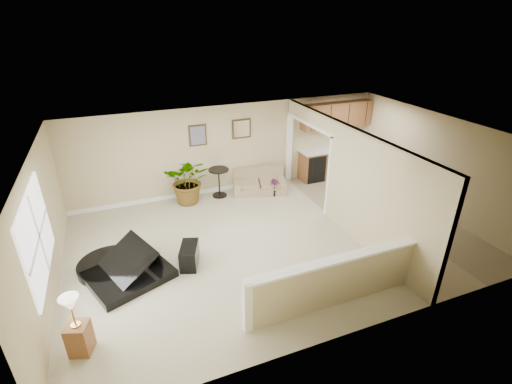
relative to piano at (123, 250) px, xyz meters
name	(u,v)px	position (x,y,z in m)	size (l,w,h in m)	color
floor	(274,240)	(3.25, 0.06, -0.58)	(9.00, 9.00, 0.00)	#B2AA8A
back_wall	(232,148)	(3.25, 3.06, 0.67)	(9.00, 0.04, 2.50)	#C6B587
front_wall	(358,272)	(3.25, -2.94, 0.67)	(9.00, 0.04, 2.50)	#C6B587
left_wall	(42,232)	(-1.25, 0.06, 0.67)	(0.04, 6.00, 2.50)	#C6B587
right_wall	(435,163)	(7.75, 0.06, 0.67)	(0.04, 6.00, 2.50)	#C6B587
ceiling	(276,135)	(3.25, 0.06, 1.92)	(9.00, 6.00, 0.04)	white
kitchen_vinyl	(384,215)	(6.40, 0.06, -0.58)	(2.70, 6.00, 0.01)	tan
interior_partition	(339,176)	(5.05, 0.31, 0.64)	(0.18, 5.99, 2.50)	#C6B587
pony_half_wall	(332,281)	(3.32, -2.24, -0.07)	(3.42, 0.22, 1.00)	#C6B587
left_window	(37,236)	(-1.24, -0.44, 0.87)	(0.05, 2.15, 1.45)	white
wall_art_left	(198,135)	(2.30, 3.03, 1.17)	(0.48, 0.04, 0.58)	#3E2C16
wall_mirror	(241,129)	(3.55, 3.03, 1.22)	(0.55, 0.04, 0.55)	#3E2C16
kitchen_cabinets	(332,150)	(6.44, 2.79, 0.29)	(2.36, 0.65, 2.33)	brown
piano	(123,250)	(0.00, 0.00, 0.00)	(2.08, 2.05, 1.40)	black
piano_bench	(189,255)	(1.25, -0.15, -0.36)	(0.34, 0.66, 0.44)	black
loveseat	(258,180)	(3.91, 2.64, -0.26)	(1.72, 1.23, 0.86)	tan
accent_table	(219,179)	(2.74, 2.71, -0.06)	(0.57, 0.57, 0.82)	black
palm_plant	(189,181)	(1.88, 2.64, 0.06)	(1.47, 1.38, 1.32)	black
small_plant	(274,188)	(4.21, 2.19, -0.38)	(0.30, 0.30, 0.48)	black
lamp_stand	(77,329)	(-0.78, -1.72, -0.13)	(0.40, 0.40, 1.07)	brown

